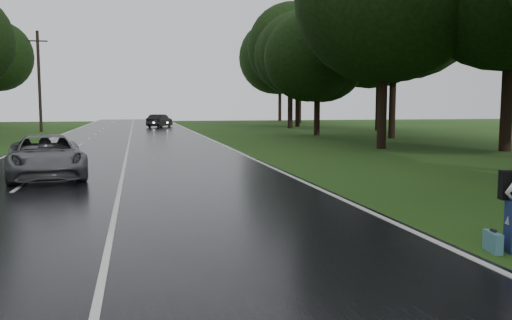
% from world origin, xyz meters
% --- Properties ---
extents(ground, '(160.00, 160.00, 0.00)m').
position_xyz_m(ground, '(0.00, 0.00, 0.00)').
color(ground, '#254715').
rests_on(ground, ground).
extents(road, '(12.00, 140.00, 0.04)m').
position_xyz_m(road, '(0.00, 20.00, 0.02)').
color(road, black).
rests_on(road, ground).
extents(lane_center, '(0.12, 140.00, 0.01)m').
position_xyz_m(lane_center, '(0.00, 20.00, 0.04)').
color(lane_center, silver).
rests_on(lane_center, road).
extents(grey_car, '(3.35, 5.65, 1.47)m').
position_xyz_m(grey_car, '(-2.55, 9.89, 0.78)').
color(grey_car, '#4F5355').
rests_on(grey_car, road).
extents(far_car, '(3.22, 4.79, 1.49)m').
position_xyz_m(far_car, '(3.14, 52.17, 0.79)').
color(far_car, black).
rests_on(far_car, road).
extents(suitcase, '(0.24, 0.51, 0.35)m').
position_xyz_m(suitcase, '(6.47, -1.53, 0.17)').
color(suitcase, teal).
rests_on(suitcase, ground).
extents(utility_pole_far, '(1.80, 0.28, 9.63)m').
position_xyz_m(utility_pole_far, '(-8.50, 44.85, 0.00)').
color(utility_pole_far, black).
rests_on(utility_pole_far, ground).
extents(tree_right_d, '(9.76, 9.76, 15.25)m').
position_xyz_m(tree_right_d, '(14.58, 19.11, 0.00)').
color(tree_right_d, black).
rests_on(tree_right_d, ground).
extents(tree_right_e, '(7.20, 7.20, 11.25)m').
position_xyz_m(tree_right_e, '(15.50, 33.06, 0.00)').
color(tree_right_e, black).
rests_on(tree_right_e, ground).
extents(tree_right_f, '(9.29, 9.29, 14.51)m').
position_xyz_m(tree_right_f, '(17.34, 47.21, 0.00)').
color(tree_right_f, black).
rests_on(tree_right_f, ground).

